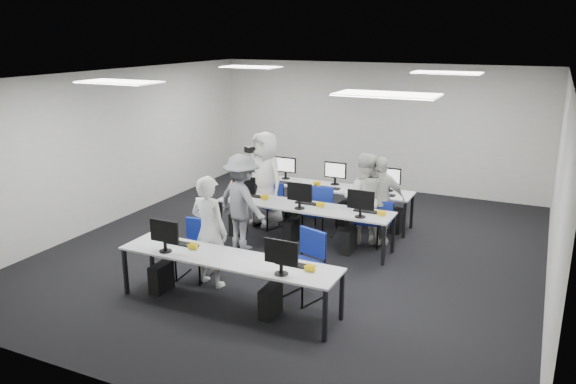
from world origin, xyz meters
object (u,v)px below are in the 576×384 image
at_px(chair_1, 303,278).
at_px(chair_5, 274,208).
at_px(desk_mid, 304,208).
at_px(student_0, 209,231).
at_px(student_2, 265,179).
at_px(chair_6, 323,217).
at_px(student_3, 379,200).
at_px(chair_2, 269,213).
at_px(student_1, 364,198).
at_px(chair_3, 316,221).
at_px(chair_4, 367,230).
at_px(chair_0, 195,260).
at_px(chair_7, 383,228).
at_px(photographer, 242,202).
at_px(desk_front, 228,261).

distance_m(chair_1, chair_5, 3.43).
height_order(desk_mid, student_0, student_0).
bearing_deg(student_2, chair_6, 22.85).
bearing_deg(chair_1, student_3, 101.31).
relative_size(chair_2, student_2, 0.47).
height_order(chair_1, student_1, student_1).
height_order(chair_3, chair_5, chair_3).
xyz_separation_m(desk_mid, chair_6, (0.09, 0.74, -0.38)).
height_order(chair_1, chair_4, chair_1).
bearing_deg(chair_0, chair_4, 44.50).
bearing_deg(chair_7, student_1, -160.55).
bearing_deg(photographer, chair_7, -127.59).
height_order(chair_0, student_1, student_1).
bearing_deg(student_1, student_3, -171.60).
bearing_deg(chair_1, desk_mid, 131.92).
xyz_separation_m(chair_5, chair_7, (2.31, -0.18, -0.01)).
height_order(chair_2, chair_6, chair_6).
bearing_deg(chair_4, student_3, 43.67).
bearing_deg(chair_5, chair_4, -17.79).
distance_m(chair_3, student_0, 2.77).
xyz_separation_m(chair_1, chair_7, (0.42, 2.68, -0.05)).
distance_m(chair_2, chair_5, 0.32).
bearing_deg(chair_3, student_3, -0.29).
bearing_deg(chair_5, chair_7, -10.30).
bearing_deg(chair_7, chair_4, -137.46).
height_order(chair_1, student_3, student_3).
distance_m(chair_1, chair_7, 2.71).
relative_size(desk_front, chair_7, 3.93).
distance_m(student_0, photographer, 1.53).
relative_size(student_1, student_2, 0.89).
xyz_separation_m(chair_1, photographer, (-1.74, 1.33, 0.53)).
bearing_deg(chair_4, chair_2, 164.36).
bearing_deg(chair_5, desk_front, -79.09).
xyz_separation_m(chair_5, photographer, (0.16, -1.54, 0.58)).
distance_m(desk_front, chair_2, 3.40).
bearing_deg(photographer, chair_6, -106.19).
height_order(chair_0, photographer, photographer).
xyz_separation_m(chair_2, student_1, (1.92, -0.04, 0.55)).
xyz_separation_m(chair_3, student_0, (-0.62, -2.64, 0.57)).
relative_size(chair_7, student_2, 0.44).
bearing_deg(chair_6, student_1, -19.74).
height_order(desk_mid, chair_2, chair_2).
bearing_deg(student_0, chair_7, -116.66).
xyz_separation_m(desk_front, chair_6, (0.09, 3.34, -0.38)).
bearing_deg(student_3, chair_4, -146.01).
height_order(chair_6, student_0, student_0).
relative_size(chair_2, student_0, 0.51).
distance_m(chair_7, student_2, 2.48).
bearing_deg(chair_0, student_1, 47.13).
xyz_separation_m(desk_front, desk_mid, (0.00, 2.60, 0.00)).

